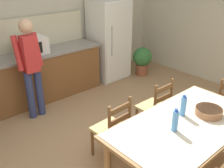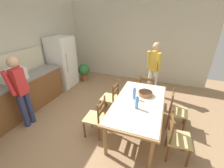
{
  "view_description": "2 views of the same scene",
  "coord_description": "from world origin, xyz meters",
  "views": [
    {
      "loc": [
        -2.04,
        -2.15,
        2.42
      ],
      "look_at": [
        -0.15,
        0.02,
        1.1
      ],
      "focal_mm": 42.0,
      "sensor_mm": 36.0,
      "label": 1
    },
    {
      "loc": [
        -2.4,
        -1.22,
        2.48
      ],
      "look_at": [
        0.35,
        -0.16,
        1.04
      ],
      "focal_mm": 24.0,
      "sensor_mm": 36.0,
      "label": 2
    }
  ],
  "objects": [
    {
      "name": "chair_side_far_left",
      "position": [
        -0.14,
        0.01,
        0.44
      ],
      "size": [
        0.44,
        0.42,
        0.91
      ],
      "rotation": [
        0.0,
        0.0,
        3.19
      ],
      "color": "brown",
      "rests_on": "ground"
    },
    {
      "name": "wall_back",
      "position": [
        0.0,
        2.66,
        1.45
      ],
      "size": [
        6.52,
        0.12,
        2.9
      ],
      "primitive_type": "cube",
      "color": "beige",
      "rests_on": "ground"
    },
    {
      "name": "kitchen_counter",
      "position": [
        -0.6,
        2.23,
        0.47
      ],
      "size": [
        3.55,
        0.66,
        0.94
      ],
      "color": "brown",
      "rests_on": "ground"
    },
    {
      "name": "microwave",
      "position": [
        -0.14,
        2.21,
        1.09
      ],
      "size": [
        0.5,
        0.39,
        0.3
      ],
      "color": "white",
      "rests_on": "kitchen_counter"
    },
    {
      "name": "chair_side_near_left",
      "position": [
        -0.13,
        -1.6,
        0.44
      ],
      "size": [
        0.45,
        0.43,
        0.91
      ],
      "rotation": [
        0.0,
        0.0,
        0.08
      ],
      "color": "brown",
      "rests_on": "ground"
    },
    {
      "name": "refrigerator",
      "position": [
        1.65,
        2.19,
        0.88
      ],
      "size": [
        0.76,
        0.73,
        1.75
      ],
      "color": "white",
      "rests_on": "ground"
    },
    {
      "name": "chair_side_near_right",
      "position": [
        0.74,
        -1.59,
        0.44
      ],
      "size": [
        0.45,
        0.43,
        0.91
      ],
      "rotation": [
        0.0,
        0.0,
        -0.07
      ],
      "color": "brown",
      "rests_on": "ground"
    },
    {
      "name": "person_by_table",
      "position": [
        2.1,
        -0.86,
        0.95
      ],
      "size": [
        0.36,
        0.47,
        1.69
      ],
      "rotation": [
        0.0,
        0.0,
        2.84
      ],
      "color": "silver",
      "rests_on": "ground"
    },
    {
      "name": "bottle_near_centre",
      "position": [
        0.06,
        -0.79,
        0.88
      ],
      "size": [
        0.07,
        0.07,
        0.27
      ],
      "color": "#4C8ED6",
      "rests_on": "dining_table"
    },
    {
      "name": "potted_plant",
      "position": [
        2.31,
        1.76,
        0.39
      ],
      "size": [
        0.44,
        0.44,
        0.67
      ],
      "color": "brown",
      "rests_on": "ground"
    },
    {
      "name": "bottle_off_centre",
      "position": [
        0.39,
        -0.66,
        0.88
      ],
      "size": [
        0.07,
        0.07,
        0.27
      ],
      "color": "#4C8ED6",
      "rests_on": "dining_table"
    },
    {
      "name": "wall_right",
      "position": [
        3.26,
        0.0,
        1.45
      ],
      "size": [
        0.12,
        5.2,
        2.9
      ],
      "primitive_type": "cube",
      "color": "beige",
      "rests_on": "ground"
    },
    {
      "name": "dining_table",
      "position": [
        0.3,
        -0.79,
        0.68
      ],
      "size": [
        1.94,
        1.04,
        0.75
      ],
      "rotation": [
        0.0,
        0.0,
        0.01
      ],
      "color": "olive",
      "rests_on": "ground"
    },
    {
      "name": "serving_bowl",
      "position": [
        0.64,
        -0.86,
        0.81
      ],
      "size": [
        0.32,
        0.32,
        0.09
      ],
      "color": "#9E6642",
      "rests_on": "dining_table"
    },
    {
      "name": "chair_head_end",
      "position": [
        1.56,
        -0.78,
        0.44
      ],
      "size": [
        0.41,
        0.43,
        0.91
      ],
      "rotation": [
        0.0,
        0.0,
        1.59
      ],
      "color": "brown",
      "rests_on": "ground"
    },
    {
      "name": "chair_side_far_right",
      "position": [
        0.72,
        0.02,
        0.44
      ],
      "size": [
        0.42,
        0.4,
        0.91
      ],
      "rotation": [
        0.0,
        0.0,
        3.14
      ],
      "color": "brown",
      "rests_on": "ground"
    },
    {
      "name": "ground_plane",
      "position": [
        0.0,
        0.0,
        0.0
      ],
      "size": [
        8.32,
        8.32,
        0.0
      ],
      "primitive_type": "plane",
      "color": "#9E7A56"
    },
    {
      "name": "person_at_counter",
      "position": [
        -0.43,
        1.69,
        0.94
      ],
      "size": [
        0.42,
        0.29,
        1.68
      ],
      "rotation": [
        0.0,
        0.0,
        1.57
      ],
      "color": "navy",
      "rests_on": "ground"
    }
  ]
}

